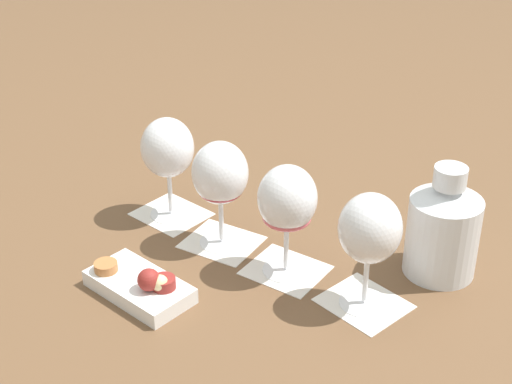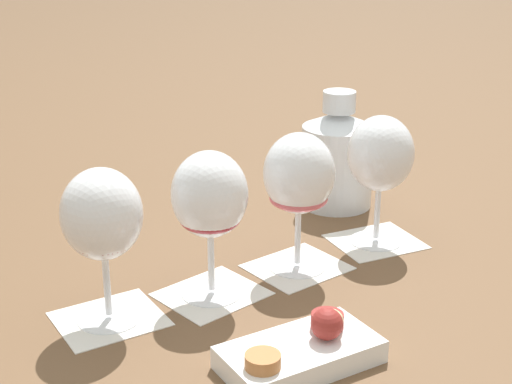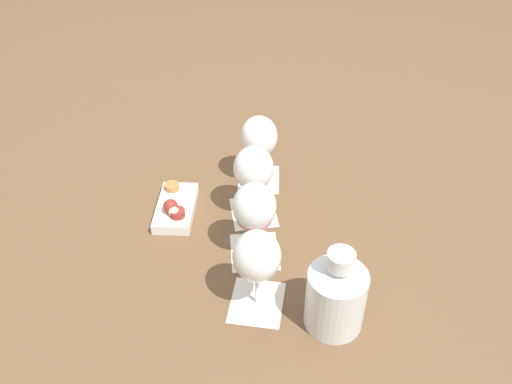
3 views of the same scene
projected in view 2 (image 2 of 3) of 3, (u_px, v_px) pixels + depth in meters
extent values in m
plane|color=brown|center=(257.00, 278.00, 1.00)|extent=(8.00, 8.00, 0.00)
cube|color=silver|center=(376.00, 241.00, 1.11)|extent=(0.15, 0.15, 0.00)
cube|color=silver|center=(297.00, 267.00, 1.03)|extent=(0.16, 0.16, 0.00)
cube|color=silver|center=(212.00, 294.00, 0.96)|extent=(0.16, 0.16, 0.00)
cube|color=silver|center=(109.00, 319.00, 0.90)|extent=(0.15, 0.16, 0.00)
cylinder|color=white|center=(376.00, 239.00, 1.10)|extent=(0.07, 0.07, 0.01)
cylinder|color=white|center=(377.00, 211.00, 1.09)|extent=(0.01, 0.01, 0.08)
ellipsoid|color=white|center=(381.00, 153.00, 1.06)|extent=(0.09, 0.09, 0.10)
ellipsoid|color=pink|center=(380.00, 171.00, 1.07)|extent=(0.07, 0.07, 0.04)
cylinder|color=white|center=(297.00, 264.00, 1.03)|extent=(0.07, 0.07, 0.01)
cylinder|color=white|center=(298.00, 235.00, 1.01)|extent=(0.01, 0.01, 0.08)
ellipsoid|color=white|center=(299.00, 173.00, 0.98)|extent=(0.09, 0.09, 0.10)
ellipsoid|color=#D65C66|center=(299.00, 198.00, 1.00)|extent=(0.07, 0.07, 0.03)
cylinder|color=white|center=(212.00, 291.00, 0.96)|extent=(0.07, 0.07, 0.01)
cylinder|color=white|center=(211.00, 260.00, 0.94)|extent=(0.01, 0.01, 0.08)
ellipsoid|color=white|center=(210.00, 194.00, 0.91)|extent=(0.09, 0.09, 0.10)
ellipsoid|color=maroon|center=(210.00, 216.00, 0.92)|extent=(0.07, 0.07, 0.04)
cylinder|color=white|center=(109.00, 316.00, 0.90)|extent=(0.07, 0.07, 0.01)
cylinder|color=white|center=(107.00, 283.00, 0.89)|extent=(0.01, 0.01, 0.08)
ellipsoid|color=white|center=(102.00, 214.00, 0.86)|extent=(0.09, 0.09, 0.10)
ellipsoid|color=maroon|center=(103.00, 236.00, 0.87)|extent=(0.07, 0.07, 0.04)
cylinder|color=silver|center=(337.00, 166.00, 1.22)|extent=(0.11, 0.11, 0.13)
cone|color=silver|center=(339.00, 119.00, 1.19)|extent=(0.11, 0.11, 0.02)
cylinder|color=silver|center=(339.00, 102.00, 1.18)|extent=(0.05, 0.05, 0.03)
cube|color=white|center=(300.00, 355.00, 0.81)|extent=(0.17, 0.18, 0.03)
sphere|color=beige|center=(332.00, 321.00, 0.82)|extent=(0.03, 0.03, 0.03)
cylinder|color=maroon|center=(327.00, 321.00, 0.83)|extent=(0.04, 0.04, 0.02)
sphere|color=maroon|center=(327.00, 324.00, 0.81)|extent=(0.03, 0.03, 0.03)
cylinder|color=#B2703D|center=(263.00, 361.00, 0.76)|extent=(0.04, 0.04, 0.01)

